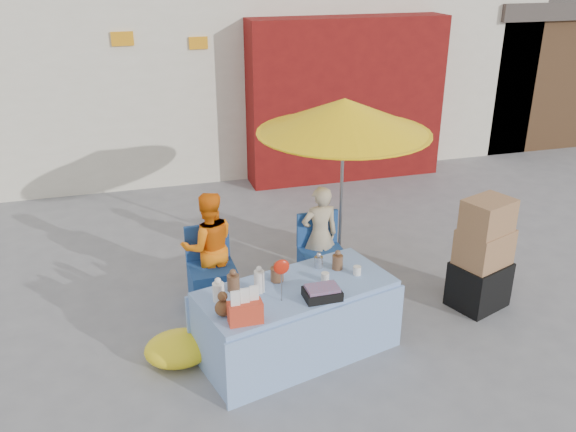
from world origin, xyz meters
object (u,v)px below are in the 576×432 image
object	(u,v)px
market_table	(296,319)
vendor_beige	(320,236)
vendor_orange	(209,247)
chair_left	(213,282)
box_stack	(482,258)
chair_right	(323,267)
umbrella	(344,117)

from	to	relation	value
market_table	vendor_beige	size ratio (longest dim) A/B	1.70
vendor_orange	market_table	bearing A→B (deg)	114.90
vendor_beige	chair_left	bearing A→B (deg)	4.61
chair_left	box_stack	distance (m)	2.86
chair_right	vendor_orange	world-z (taller)	vendor_orange
vendor_beige	umbrella	xyz separation A→B (m)	(0.30, 0.15, 1.30)
market_table	box_stack	bearing A→B (deg)	-7.35
chair_right	vendor_orange	distance (m)	1.31
market_table	chair_right	size ratio (longest dim) A/B	2.35
box_stack	market_table	bearing A→B (deg)	-172.90
umbrella	box_stack	size ratio (longest dim) A/B	1.69
chair_right	umbrella	bearing A→B (deg)	41.90
vendor_orange	umbrella	distance (m)	2.01
market_table	chair_left	bearing A→B (deg)	104.74
chair_right	umbrella	size ratio (longest dim) A/B	0.41
vendor_orange	vendor_beige	xyz separation A→B (m)	(1.25, -0.00, -0.03)
vendor_orange	chair_right	bearing A→B (deg)	172.35
chair_right	chair_left	bearing A→B (deg)	178.48
chair_left	vendor_beige	world-z (taller)	vendor_beige
chair_left	box_stack	bearing A→B (deg)	-18.21
chair_right	box_stack	size ratio (longest dim) A/B	0.69
vendor_beige	chair_right	bearing A→B (deg)	88.30
market_table	vendor_orange	world-z (taller)	vendor_orange
chair_right	vendor_beige	world-z (taller)	vendor_beige
vendor_orange	umbrella	bearing A→B (deg)	-175.99
chair_left	chair_right	size ratio (longest dim) A/B	1.00
chair_left	umbrella	xyz separation A→B (m)	(1.55, 0.28, 1.64)
box_stack	vendor_beige	bearing A→B (deg)	147.19
market_table	vendor_orange	bearing A→B (deg)	101.97
vendor_orange	vendor_beige	bearing A→B (deg)	178.48
chair_left	chair_right	world-z (taller)	same
chair_left	box_stack	size ratio (longest dim) A/B	0.69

